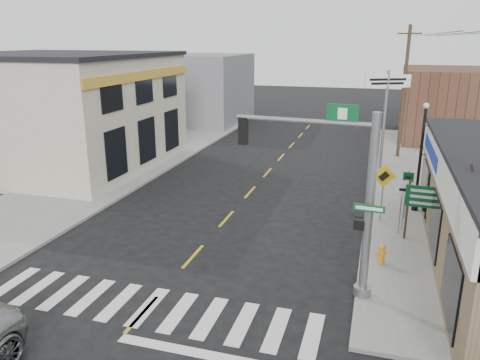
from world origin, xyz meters
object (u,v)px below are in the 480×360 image
(guide_sign, at_px, (424,202))
(dance_center_sign, at_px, (387,94))
(fire_hydrant, at_px, (382,253))
(lamp_post, at_px, (423,150))
(utility_pole_far, at_px, (404,91))
(traffic_signal_pole, at_px, (346,186))

(guide_sign, height_order, dance_center_sign, dance_center_sign)
(fire_hydrant, height_order, lamp_post, lamp_post)
(utility_pole_far, bearing_deg, fire_hydrant, -95.69)
(fire_hydrant, relative_size, dance_center_sign, 0.13)
(traffic_signal_pole, bearing_deg, fire_hydrant, 67.44)
(traffic_signal_pole, xyz_separation_m, dance_center_sign, (1.06, 15.72, 1.02))
(guide_sign, xyz_separation_m, lamp_post, (0.07, 3.60, 1.31))
(guide_sign, relative_size, utility_pole_far, 0.28)
(traffic_signal_pole, relative_size, utility_pole_far, 0.69)
(lamp_post, bearing_deg, traffic_signal_pole, -117.85)
(traffic_signal_pole, distance_m, dance_center_sign, 15.79)
(guide_sign, distance_m, lamp_post, 3.83)
(fire_hydrant, distance_m, lamp_post, 6.80)
(dance_center_sign, xyz_separation_m, utility_pole_far, (1.10, 3.59, -0.15))
(fire_hydrant, xyz_separation_m, utility_pole_far, (0.91, 16.92, 3.99))
(dance_center_sign, relative_size, utility_pole_far, 0.69)
(traffic_signal_pole, relative_size, guide_sign, 2.42)
(fire_hydrant, distance_m, utility_pole_far, 17.41)
(guide_sign, relative_size, lamp_post, 0.49)
(traffic_signal_pole, xyz_separation_m, lamp_post, (2.76, 8.53, -0.61))
(traffic_signal_pole, bearing_deg, utility_pole_far, 88.72)
(fire_hydrant, height_order, dance_center_sign, dance_center_sign)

